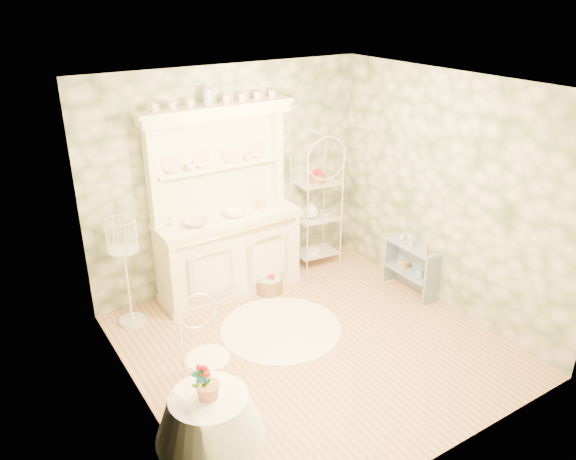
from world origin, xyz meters
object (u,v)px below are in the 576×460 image
floor_basket (269,283)px  side_shelf (411,267)px  bakers_rack (316,203)px  kitchen_dresser (227,205)px  cafe_chair (208,361)px  birdcage_stand (126,269)px  round_table (211,430)px

floor_basket → side_shelf: bearing=-31.5°
bakers_rack → floor_basket: bakers_rack is taller
kitchen_dresser → side_shelf: 2.38m
cafe_chair → floor_basket: size_ratio=2.38×
kitchen_dresser → bakers_rack: kitchen_dresser is taller
kitchen_dresser → cafe_chair: size_ratio=2.75×
cafe_chair → floor_basket: (1.47, 1.40, -0.30)m
floor_basket → birdcage_stand: bearing=171.7°
kitchen_dresser → side_shelf: bearing=-32.7°
cafe_chair → side_shelf: bearing=12.4°
bakers_rack → birdcage_stand: (-2.62, -0.13, -0.19)m
side_shelf → floor_basket: size_ratio=2.16×
birdcage_stand → cafe_chair: bearing=-83.4°
cafe_chair → floor_basket: 2.05m
bakers_rack → cafe_chair: 3.04m
round_table → cafe_chair: (0.34, 0.77, 0.02)m
cafe_chair → round_table: bearing=-110.6°
kitchen_dresser → bakers_rack: bearing=3.3°
bakers_rack → round_table: bakers_rack is taller
round_table → cafe_chair: size_ratio=0.95×
bakers_rack → birdcage_stand: bearing=-170.8°
kitchen_dresser → birdcage_stand: kitchen_dresser is taller
side_shelf → birdcage_stand: birdcage_stand is taller
kitchen_dresser → cafe_chair: bearing=-122.7°
kitchen_dresser → cafe_chair: (-1.08, -1.69, -0.73)m
round_table → floor_basket: bearing=50.1°
kitchen_dresser → round_table: bearing=-120.1°
bakers_rack → side_shelf: size_ratio=2.29×
side_shelf → floor_basket: bearing=146.3°
round_table → floor_basket: 2.83m
bakers_rack → birdcage_stand: size_ratio=1.27×
round_table → floor_basket: (1.81, 2.16, -0.28)m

